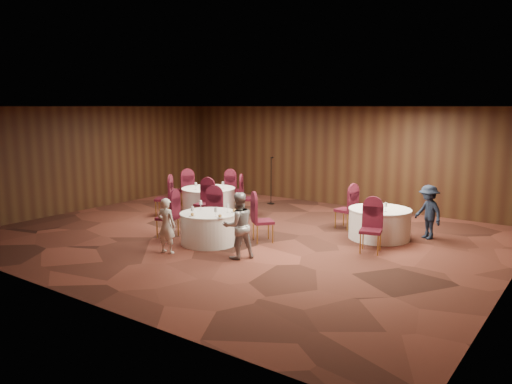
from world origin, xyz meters
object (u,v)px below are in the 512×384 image
Objects in this scene: mic_stand at (271,190)px; man_c at (428,212)px; woman_b at (238,226)px; table_main at (209,228)px; table_left at (209,200)px; table_right at (379,223)px; woman_a at (166,226)px.

man_c is at bearing -14.41° from mic_stand.
woman_b reaches higher than man_c.
table_left is (-2.36, 2.69, -0.00)m from table_main.
woman_a is at bearing -130.44° from table_right.
table_main is 5.33m from man_c.
woman_b is 4.84m from man_c.
table_right is (5.45, 0.08, 0.00)m from table_left.
woman_a is at bearing -99.53° from man_c.
woman_b is at bearing -62.64° from mic_stand.
woman_a is at bearing -101.94° from table_main.
mic_stand is at bearing -160.74° from man_c.
mic_stand reaches higher than woman_b.
woman_b is at bearing -118.90° from table_right.
mic_stand is 1.27× the size of woman_a.
mic_stand is (-4.61, 2.10, 0.08)m from table_right.
table_main is at bearing -138.11° from table_right.
table_left is 1.23× the size of man_c.
table_main is 1.19m from woman_a.
woman_a is 0.93× the size of man_c.
woman_a is (-0.24, -1.14, 0.24)m from table_main.
woman_b is 1.08× the size of man_c.
mic_stand is at bearing -86.41° from woman_a.
man_c is at bearing -141.59° from woman_a.
man_c is (4.30, 4.58, 0.04)m from woman_a.
mic_stand is 6.08m from woman_b.
table_left is 4.86m from woman_b.
table_right is 1.14× the size of man_c.
man_c is (2.78, 3.96, -0.05)m from woman_b.
table_right is 5.07m from mic_stand.
woman_a is 0.87× the size of woman_b.
table_left is at bearing -101.52° from woman_b.
man_c is at bearing 174.90° from woman_b.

